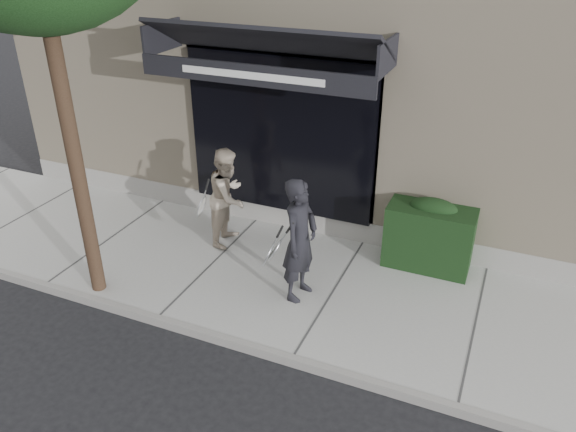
% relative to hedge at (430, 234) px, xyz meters
% --- Properties ---
extents(ground, '(80.00, 80.00, 0.00)m').
position_rel_hedge_xyz_m(ground, '(-1.10, -1.25, -0.66)').
color(ground, black).
rests_on(ground, ground).
extents(sidewalk, '(20.00, 3.00, 0.12)m').
position_rel_hedge_xyz_m(sidewalk, '(-1.10, -1.25, -0.60)').
color(sidewalk, '#9FA09B').
rests_on(sidewalk, ground).
extents(curb, '(20.00, 0.10, 0.14)m').
position_rel_hedge_xyz_m(curb, '(-1.10, -2.80, -0.59)').
color(curb, gray).
rests_on(curb, ground).
extents(building_facade, '(14.30, 8.04, 5.64)m').
position_rel_hedge_xyz_m(building_facade, '(-1.11, 3.71, 2.08)').
color(building_facade, beige).
rests_on(building_facade, ground).
extents(hedge, '(1.30, 0.70, 1.14)m').
position_rel_hedge_xyz_m(hedge, '(0.00, 0.00, 0.00)').
color(hedge, black).
rests_on(hedge, sidewalk).
extents(pedestrian_front, '(0.69, 0.84, 1.81)m').
position_rel_hedge_xyz_m(pedestrian_front, '(-1.53, -1.54, 0.37)').
color(pedestrian_front, black).
rests_on(pedestrian_front, sidewalk).
extents(pedestrian_back, '(0.74, 0.94, 1.64)m').
position_rel_hedge_xyz_m(pedestrian_back, '(-3.18, -0.56, 0.28)').
color(pedestrian_back, '#C3B29C').
rests_on(pedestrian_back, sidewalk).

